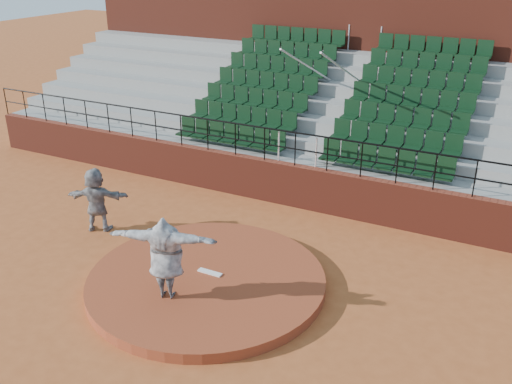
% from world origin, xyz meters
% --- Properties ---
extents(ground, '(90.00, 90.00, 0.00)m').
position_xyz_m(ground, '(0.00, 0.00, 0.00)').
color(ground, '#A95226').
rests_on(ground, ground).
extents(pitchers_mound, '(5.50, 5.50, 0.25)m').
position_xyz_m(pitchers_mound, '(0.00, 0.00, 0.12)').
color(pitchers_mound, brown).
rests_on(pitchers_mound, ground).
extents(pitching_rubber, '(0.60, 0.15, 0.03)m').
position_xyz_m(pitching_rubber, '(0.00, 0.15, 0.27)').
color(pitching_rubber, white).
rests_on(pitching_rubber, pitchers_mound).
extents(boundary_wall, '(24.00, 0.30, 1.30)m').
position_xyz_m(boundary_wall, '(0.00, 5.00, 0.65)').
color(boundary_wall, maroon).
rests_on(boundary_wall, ground).
extents(wall_railing, '(24.04, 0.05, 1.03)m').
position_xyz_m(wall_railing, '(0.00, 5.00, 2.03)').
color(wall_railing, black).
rests_on(wall_railing, boundary_wall).
extents(seating_deck, '(24.00, 5.97, 4.63)m').
position_xyz_m(seating_deck, '(0.00, 8.64, 1.45)').
color(seating_deck, gray).
rests_on(seating_deck, ground).
extents(press_box_facade, '(24.00, 3.00, 7.10)m').
position_xyz_m(press_box_facade, '(0.00, 12.60, 3.55)').
color(press_box_facade, maroon).
rests_on(press_box_facade, ground).
extents(pitcher, '(2.41, 1.27, 1.90)m').
position_xyz_m(pitcher, '(-0.33, -1.05, 1.20)').
color(pitcher, black).
rests_on(pitcher, pitchers_mound).
extents(fielder, '(1.75, 1.16, 1.81)m').
position_xyz_m(fielder, '(-4.15, 1.06, 0.90)').
color(fielder, black).
rests_on(fielder, ground).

